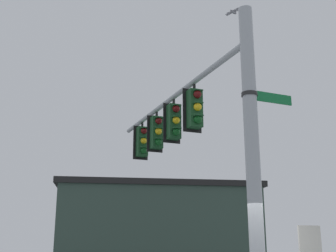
{
  "coord_description": "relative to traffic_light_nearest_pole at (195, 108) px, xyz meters",
  "views": [
    {
      "loc": [
        4.94,
        7.7,
        1.66
      ],
      "look_at": [
        0.09,
        -4.47,
        5.23
      ],
      "focal_mm": 47.6,
      "sensor_mm": 36.0,
      "label": 1
    }
  ],
  "objects": [
    {
      "name": "traffic_light_mid_outer",
      "position": [
        0.06,
        -2.8,
        0.0
      ],
      "size": [
        0.54,
        0.49,
        1.31
      ],
      "color": "black"
    },
    {
      "name": "mast_arm",
      "position": [
        0.03,
        -1.6,
        0.78
      ],
      "size": [
        0.33,
        8.42,
        0.16
      ],
      "primitive_type": "cylinder",
      "rotation": [
        0.0,
        1.57,
        4.73
      ],
      "color": "#ADB2B7"
    },
    {
      "name": "bird_flying",
      "position": [
        -0.57,
        1.25,
        2.35
      ],
      "size": [
        0.28,
        0.43,
        0.09
      ],
      "color": "gray"
    },
    {
      "name": "storefront_building",
      "position": [
        -3.73,
        -12.97,
        -2.76
      ],
      "size": [
        11.74,
        8.49,
        4.96
      ],
      "color": "#33473D",
      "rests_on": "ground"
    },
    {
      "name": "traffic_light_arm_end",
      "position": [
        0.09,
        -4.19,
        0.0
      ],
      "size": [
        0.54,
        0.49,
        1.31
      ],
      "color": "black"
    },
    {
      "name": "traffic_light_mid_inner",
      "position": [
        0.03,
        -1.4,
        0.0
      ],
      "size": [
        0.54,
        0.49,
        1.31
      ],
      "color": "black"
    },
    {
      "name": "traffic_light_nearest_pole",
      "position": [
        0.0,
        0.0,
        0.0
      ],
      "size": [
        0.54,
        0.49,
        1.31
      ],
      "color": "black"
    },
    {
      "name": "signal_pole",
      "position": [
        -0.05,
        2.61,
        -1.83
      ],
      "size": [
        0.3,
        0.3,
        6.85
      ],
      "primitive_type": "cylinder",
      "color": "#ADB2B7",
      "rests_on": "ground"
    },
    {
      "name": "street_name_sign",
      "position": [
        -0.31,
        2.6,
        -0.45
      ],
      "size": [
        1.26,
        0.34,
        0.22
      ],
      "color": "#147238"
    }
  ]
}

